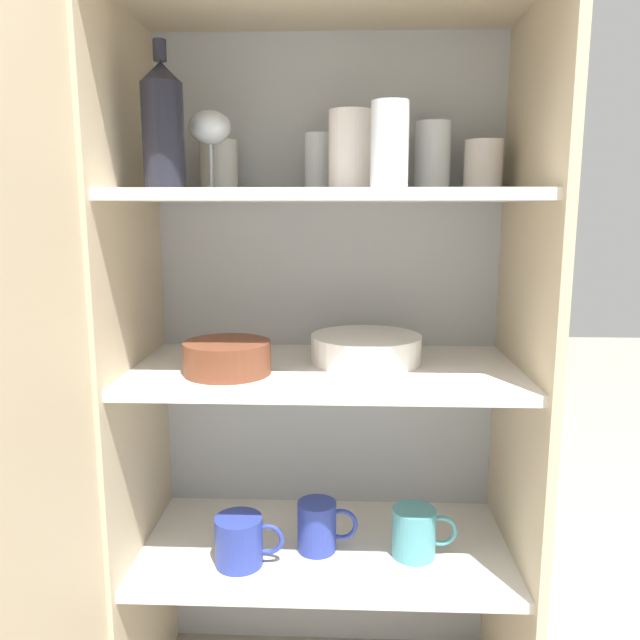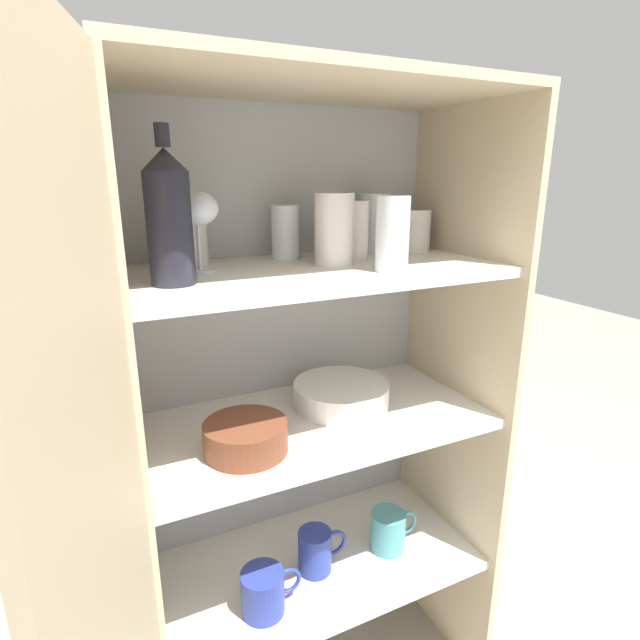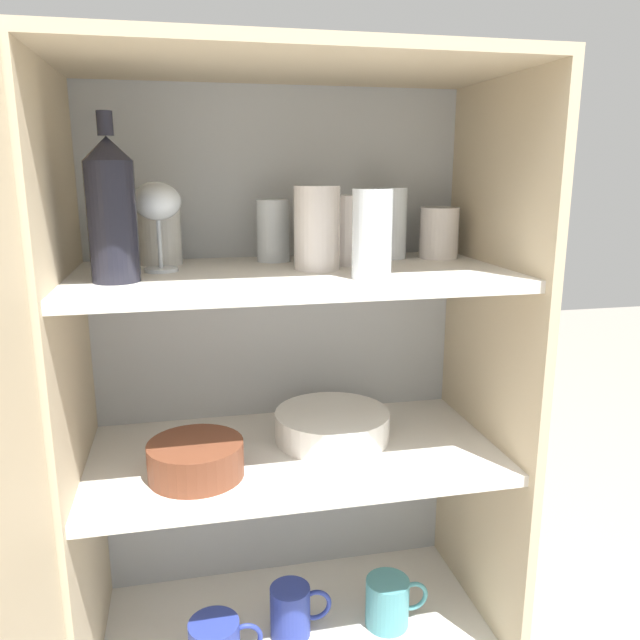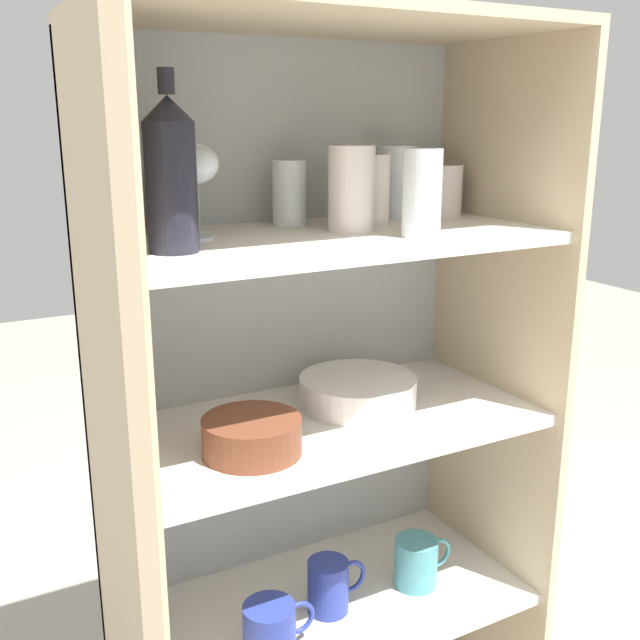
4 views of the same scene
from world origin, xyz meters
name	(u,v)px [view 3 (image 3 of 4)]	position (x,y,z in m)	size (l,w,h in m)	color
cupboard_back_panel	(279,427)	(0.00, 0.38, 0.69)	(0.77, 0.02, 1.38)	#B2B7BC
cupboard_side_left	(81,489)	(-0.37, 0.18, 0.69)	(0.02, 0.40, 1.38)	#CCB793
cupboard_side_right	(482,449)	(0.37, 0.18, 0.69)	(0.02, 0.40, 1.38)	#CCB793
cupboard_top_panel	(291,63)	(0.00, 0.18, 1.39)	(0.77, 0.40, 0.02)	#CCB793
shelf_board_lower	(297,627)	(0.00, 0.18, 0.35)	(0.73, 0.37, 0.02)	silver
shelf_board_middle	(295,454)	(0.00, 0.18, 0.72)	(0.73, 0.37, 0.02)	silver
shelf_board_upper	(293,276)	(0.00, 0.18, 1.05)	(0.73, 0.37, 0.02)	silver
tumbler_glass_0	(439,233)	(0.30, 0.28, 1.11)	(0.07, 0.07, 0.10)	silver
tumbler_glass_1	(348,230)	(0.11, 0.24, 1.12)	(0.07, 0.07, 0.12)	silver
tumbler_glass_2	(372,234)	(0.11, 0.08, 1.13)	(0.06, 0.06, 0.14)	white
tumbler_glass_3	(273,231)	(-0.02, 0.30, 1.11)	(0.06, 0.06, 0.11)	white
tumbler_glass_4	(160,236)	(-0.22, 0.31, 1.11)	(0.08, 0.08, 0.10)	white
tumbler_glass_5	(317,228)	(0.04, 0.19, 1.13)	(0.08, 0.08, 0.14)	silver
tumbler_glass_6	(388,223)	(0.21, 0.30, 1.13)	(0.07, 0.07, 0.13)	white
wine_glass_0	(157,205)	(-0.22, 0.22, 1.17)	(0.08, 0.08, 0.15)	white
wine_bottle	(111,209)	(-0.28, 0.13, 1.17)	(0.07, 0.07, 0.25)	black
plate_stack_white	(332,425)	(0.08, 0.22, 0.75)	(0.22, 0.22, 0.05)	white
mixing_bowl_large	(196,458)	(-0.18, 0.12, 0.76)	(0.16, 0.16, 0.06)	brown
coffee_mug_extra_1	(388,602)	(0.18, 0.15, 0.40)	(0.13, 0.08, 0.10)	teal
coffee_mug_extra_2	(292,611)	(-0.01, 0.16, 0.41)	(0.12, 0.08, 0.10)	#283893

